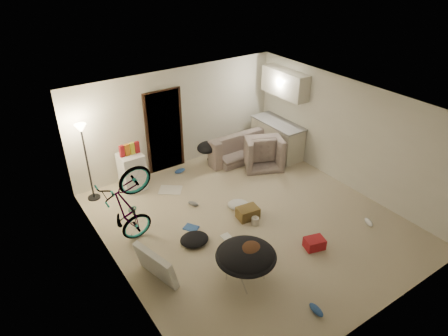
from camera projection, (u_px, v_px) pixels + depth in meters
floor at (250, 221)px, 8.30m from camera, size 5.50×6.00×0.02m
ceiling at (254, 107)px, 7.04m from camera, size 5.50×6.00×0.02m
wall_back at (177, 118)px, 9.83m from camera, size 5.50×0.02×2.50m
wall_front at (385, 259)px, 5.51m from camera, size 5.50×0.02×2.50m
wall_left at (114, 218)px, 6.33m from camera, size 0.02×6.00×2.50m
wall_right at (349, 135)px, 9.01m from camera, size 0.02×6.00×2.50m
doorway at (164, 131)px, 9.72m from camera, size 0.85×0.10×2.04m
door_trim at (165, 132)px, 9.70m from camera, size 0.97×0.04×2.10m
floor_lamp at (84, 146)px, 8.37m from camera, size 0.28×0.28×1.81m
kitchen_counter at (277, 139)px, 10.69m from camera, size 0.60×1.50×0.88m
counter_top at (278, 123)px, 10.46m from camera, size 0.64×1.54×0.04m
kitchen_uppers at (285, 83)px, 10.00m from camera, size 0.38×1.40×0.65m
sofa at (238, 147)px, 10.62m from camera, size 1.89×0.77×0.55m
armchair at (260, 152)px, 10.28m from camera, size 1.22×1.16×0.62m
bicycle at (130, 225)px, 7.43m from camera, size 1.78×0.82×1.02m
mini_fridge at (132, 172)px, 9.18m from camera, size 0.52×0.52×0.88m
snack_box_0 at (122, 152)px, 8.82m from camera, size 0.11×0.09×0.30m
snack_box_1 at (127, 150)px, 8.88m from camera, size 0.11×0.08×0.30m
snack_box_2 at (132, 149)px, 8.94m from camera, size 0.11×0.08×0.30m
snack_box_3 at (137, 148)px, 9.00m from camera, size 0.10×0.07×0.30m
saucer_chair at (246, 260)px, 6.66m from camera, size 1.02×1.02×0.73m
hoodie at (250, 251)px, 6.56m from camera, size 0.60×0.56×0.22m
sofa_drape at (207, 147)px, 10.02m from camera, size 0.64×0.56×0.28m
tv_box at (156, 265)px, 6.75m from camera, size 0.45×0.93×0.61m
drink_case_a at (248, 213)px, 8.33m from camera, size 0.47×0.36×0.25m
drink_case_b at (314, 243)px, 7.52m from camera, size 0.42×0.36×0.21m
juicer at (255, 220)px, 8.16m from camera, size 0.16×0.16×0.23m
newspaper at (170, 190)px, 9.31m from camera, size 0.65×0.63×0.01m
book_blue at (191, 228)px, 8.07m from camera, size 0.32×0.35×0.03m
book_white at (227, 237)px, 7.82m from camera, size 0.18×0.24×0.02m
shoe_0 at (180, 171)px, 9.97m from camera, size 0.30×0.14×0.11m
shoe_1 at (193, 204)px, 8.75m from camera, size 0.22×0.27×0.09m
shoe_2 at (316, 310)px, 6.24m from camera, size 0.14×0.31×0.11m
shoe_3 at (264, 253)px, 7.38m from camera, size 0.26×0.18×0.09m
shoe_4 at (369, 222)px, 8.17m from camera, size 0.22×0.30×0.10m
clothes_lump_a at (194, 239)px, 7.65m from camera, size 0.64×0.58×0.18m
clothes_lump_b at (216, 158)px, 10.49m from camera, size 0.59×0.54×0.15m
clothes_lump_c at (238, 205)px, 8.67m from camera, size 0.61×0.59×0.14m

